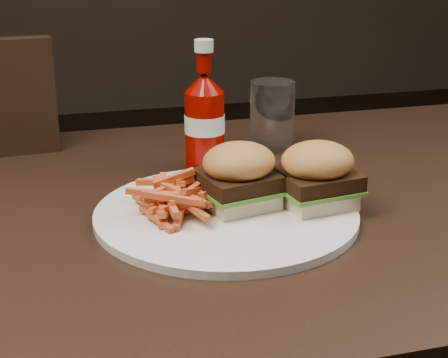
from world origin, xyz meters
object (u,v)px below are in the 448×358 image
object	(u,v)px
plate	(226,214)
tumbler	(272,116)
dining_table	(235,211)
ketchup_bottle	(205,131)

from	to	relation	value
plate	tumbler	size ratio (longest dim) A/B	2.88
dining_table	tumbler	xyz separation A→B (m)	(0.13, 0.21, 0.08)
dining_table	plate	size ratio (longest dim) A/B	3.51
plate	ketchup_bottle	world-z (taller)	ketchup_bottle
ketchup_bottle	tumbler	xyz separation A→B (m)	(0.14, 0.07, -0.01)
ketchup_bottle	dining_table	bearing A→B (deg)	-85.85
ketchup_bottle	tumbler	world-z (taller)	ketchup_bottle
ketchup_bottle	tumbler	bearing A→B (deg)	28.73
plate	tumbler	xyz separation A→B (m)	(0.16, 0.27, 0.05)
plate	ketchup_bottle	size ratio (longest dim) A/B	2.80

